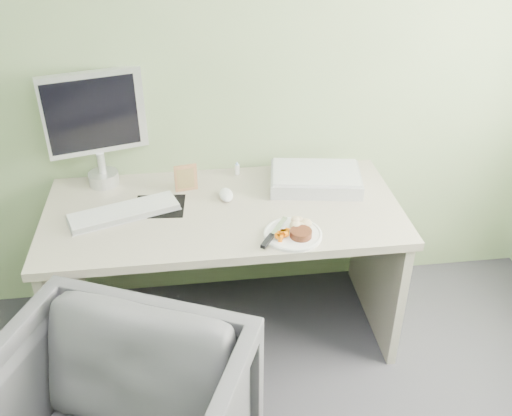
{
  "coord_description": "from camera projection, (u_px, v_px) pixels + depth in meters",
  "views": [
    {
      "loc": [
        -0.13,
        -0.55,
        2.1
      ],
      "look_at": [
        0.13,
        1.5,
        0.8
      ],
      "focal_mm": 40.0,
      "sensor_mm": 36.0,
      "label": 1
    }
  ],
  "objects": [
    {
      "name": "scanner",
      "position": [
        315.0,
        179.0,
        2.72
      ],
      "size": [
        0.47,
        0.35,
        0.07
      ],
      "primitive_type": "cube",
      "rotation": [
        0.0,
        0.0,
        -0.16
      ],
      "color": "#A2A3A9",
      "rests_on": "desk"
    },
    {
      "name": "eyedrop_bottle",
      "position": [
        237.0,
        168.0,
        2.82
      ],
      "size": [
        0.02,
        0.02,
        0.07
      ],
      "color": "white",
      "rests_on": "desk"
    },
    {
      "name": "keyboard",
      "position": [
        124.0,
        211.0,
        2.51
      ],
      "size": [
        0.49,
        0.28,
        0.02
      ],
      "primitive_type": "cube",
      "rotation": [
        0.0,
        0.0,
        0.33
      ],
      "color": "white",
      "rests_on": "desk"
    },
    {
      "name": "mousepad",
      "position": [
        160.0,
        206.0,
        2.57
      ],
      "size": [
        0.24,
        0.21,
        0.0
      ],
      "primitive_type": "cube",
      "rotation": [
        0.0,
        0.0,
        -0.08
      ],
      "color": "black",
      "rests_on": "desk"
    },
    {
      "name": "monitor",
      "position": [
        96.0,
        123.0,
        2.6
      ],
      "size": [
        0.45,
        0.17,
        0.55
      ],
      "rotation": [
        0.0,
        0.0,
        0.26
      ],
      "color": "silver",
      "rests_on": "desk"
    },
    {
      "name": "steak_knife",
      "position": [
        271.0,
        236.0,
        2.34
      ],
      "size": [
        0.15,
        0.22,
        0.02
      ],
      "rotation": [
        0.0,
        0.0,
        1.01
      ],
      "color": "silver",
      "rests_on": "plate"
    },
    {
      "name": "plate",
      "position": [
        293.0,
        234.0,
        2.38
      ],
      "size": [
        0.24,
        0.24,
        0.01
      ],
      "primitive_type": "cylinder",
      "color": "white",
      "rests_on": "desk"
    },
    {
      "name": "computer_mouse",
      "position": [
        226.0,
        195.0,
        2.62
      ],
      "size": [
        0.07,
        0.12,
        0.04
      ],
      "primitive_type": "ellipsoid",
      "rotation": [
        0.0,
        0.0,
        0.06
      ],
      "color": "white",
      "rests_on": "desk"
    },
    {
      "name": "carrot_heap",
      "position": [
        282.0,
        233.0,
        2.34
      ],
      "size": [
        0.07,
        0.06,
        0.04
      ],
      "primitive_type": "cube",
      "rotation": [
        0.0,
        0.0,
        -0.06
      ],
      "color": "orange",
      "rests_on": "plate"
    },
    {
      "name": "photo_frame",
      "position": [
        186.0,
        178.0,
        2.66
      ],
      "size": [
        0.11,
        0.03,
        0.13
      ],
      "primitive_type": "cube",
      "rotation": [
        0.0,
        0.0,
        0.16
      ],
      "color": "#996547",
      "rests_on": "desk"
    },
    {
      "name": "desk",
      "position": [
        224.0,
        241.0,
        2.66
      ],
      "size": [
        1.6,
        0.75,
        0.73
      ],
      "color": "#B9AC9B",
      "rests_on": "floor"
    },
    {
      "name": "steak",
      "position": [
        301.0,
        234.0,
        2.35
      ],
      "size": [
        0.11,
        0.11,
        0.03
      ],
      "primitive_type": "cylinder",
      "rotation": [
        0.0,
        0.0,
        0.23
      ],
      "color": "black",
      "rests_on": "plate"
    },
    {
      "name": "potato_pile",
      "position": [
        298.0,
        221.0,
        2.4
      ],
      "size": [
        0.11,
        0.09,
        0.05
      ],
      "primitive_type": "ellipsoid",
      "rotation": [
        0.0,
        0.0,
        0.21
      ],
      "color": "#A57F50",
      "rests_on": "plate"
    },
    {
      "name": "wall_back",
      "position": [
        212.0,
        47.0,
        2.55
      ],
      "size": [
        3.5,
        0.0,
        3.5
      ],
      "primitive_type": "plane",
      "rotation": [
        1.57,
        0.0,
        0.0
      ],
      "color": "#8CA171",
      "rests_on": "floor"
    }
  ]
}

